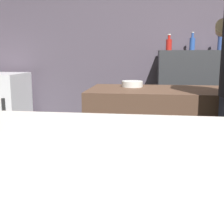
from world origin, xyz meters
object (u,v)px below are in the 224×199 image
Objects in this scene: bottle_hot_sauce at (221,42)px; bottle_soy at (192,43)px; mini_fridge at (1,112)px; bottle_vinegar at (169,44)px; mixing_bowl at (132,84)px.

bottle_hot_sauce is 0.32m from bottle_soy.
bottle_hot_sauce is at bearing -7.27° from bottle_soy.
mini_fridge is 4.45× the size of bottle_soy.
mini_fridge is at bearing -175.22° from bottle_hot_sauce.
bottle_soy is (0.28, 0.05, 0.01)m from bottle_vinegar.
bottle_hot_sauce is 0.59m from bottle_vinegar.
bottle_hot_sauce is (2.64, 0.22, 0.85)m from mini_fridge.
mixing_bowl is at bearing -109.22° from bottle_vinegar.
bottle_soy is at bearing 172.73° from bottle_hot_sauce.
bottle_vinegar is 0.28m from bottle_soy.
bottle_hot_sauce is at bearing 48.12° from mixing_bowl.
mini_fridge is 3.86× the size of bottle_hot_sauce.
bottle_vinegar is at bearing 70.78° from mixing_bowl.
bottle_vinegar is at bearing -179.13° from bottle_hot_sauce.
mini_fridge is 5.56× the size of mixing_bowl.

